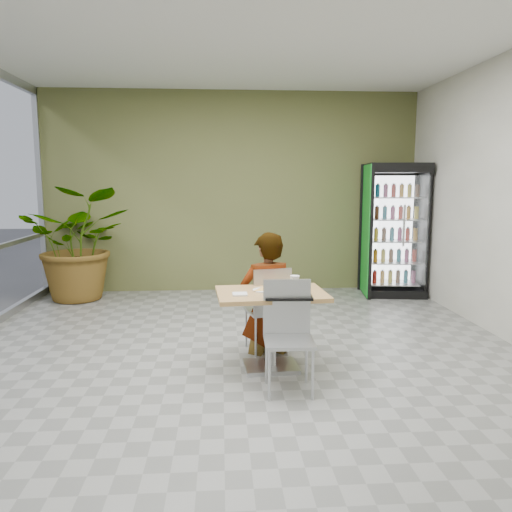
{
  "coord_description": "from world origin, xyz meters",
  "views": [
    {
      "loc": [
        -0.17,
        -4.6,
        1.76
      ],
      "look_at": [
        0.19,
        0.54,
        1.0
      ],
      "focal_mm": 35.0,
      "sensor_mm": 36.0,
      "label": 1
    }
  ],
  "objects_px": {
    "beverage_fridge": "(395,230)",
    "soda_cup": "(295,284)",
    "potted_plant": "(80,243)",
    "seated_woman": "(267,307)",
    "chair_near": "(288,326)",
    "cafeteria_tray": "(288,296)",
    "chair_far": "(269,303)",
    "dining_table": "(271,314)"
  },
  "relations": [
    {
      "from": "beverage_fridge",
      "to": "seated_woman",
      "type": "bearing_deg",
      "value": -123.56
    },
    {
      "from": "dining_table",
      "to": "chair_far",
      "type": "xyz_separation_m",
      "value": [
        0.03,
        0.43,
        -0.01
      ]
    },
    {
      "from": "dining_table",
      "to": "cafeteria_tray",
      "type": "height_order",
      "value": "cafeteria_tray"
    },
    {
      "from": "beverage_fridge",
      "to": "potted_plant",
      "type": "height_order",
      "value": "beverage_fridge"
    },
    {
      "from": "seated_woman",
      "to": "potted_plant",
      "type": "relative_size",
      "value": 0.92
    },
    {
      "from": "potted_plant",
      "to": "seated_woman",
      "type": "bearing_deg",
      "value": -45.01
    },
    {
      "from": "soda_cup",
      "to": "chair_far",
      "type": "bearing_deg",
      "value": 112.25
    },
    {
      "from": "chair_far",
      "to": "beverage_fridge",
      "type": "height_order",
      "value": "beverage_fridge"
    },
    {
      "from": "chair_far",
      "to": "chair_near",
      "type": "relative_size",
      "value": 0.97
    },
    {
      "from": "cafeteria_tray",
      "to": "dining_table",
      "type": "bearing_deg",
      "value": 117.59
    },
    {
      "from": "chair_far",
      "to": "chair_near",
      "type": "xyz_separation_m",
      "value": [
        0.07,
        -0.88,
        0.02
      ]
    },
    {
      "from": "dining_table",
      "to": "chair_far",
      "type": "distance_m",
      "value": 0.43
    },
    {
      "from": "soda_cup",
      "to": "cafeteria_tray",
      "type": "height_order",
      "value": "soda_cup"
    },
    {
      "from": "soda_cup",
      "to": "chair_near",
      "type": "bearing_deg",
      "value": -105.95
    },
    {
      "from": "chair_far",
      "to": "soda_cup",
      "type": "height_order",
      "value": "same"
    },
    {
      "from": "potted_plant",
      "to": "soda_cup",
      "type": "bearing_deg",
      "value": -47.88
    },
    {
      "from": "chair_far",
      "to": "seated_woman",
      "type": "xyz_separation_m",
      "value": [
        -0.02,
        0.04,
        -0.05
      ]
    },
    {
      "from": "beverage_fridge",
      "to": "soda_cup",
      "type": "bearing_deg",
      "value": -115.85
    },
    {
      "from": "dining_table",
      "to": "potted_plant",
      "type": "xyz_separation_m",
      "value": [
        -2.58,
        3.06,
        0.32
      ]
    },
    {
      "from": "seated_woman",
      "to": "beverage_fridge",
      "type": "relative_size",
      "value": 0.76
    },
    {
      "from": "soda_cup",
      "to": "beverage_fridge",
      "type": "xyz_separation_m",
      "value": [
        2.03,
        3.07,
        0.2
      ]
    },
    {
      "from": "soda_cup",
      "to": "cafeteria_tray",
      "type": "relative_size",
      "value": 0.38
    },
    {
      "from": "dining_table",
      "to": "cafeteria_tray",
      "type": "bearing_deg",
      "value": -62.41
    },
    {
      "from": "dining_table",
      "to": "chair_near",
      "type": "distance_m",
      "value": 0.45
    },
    {
      "from": "soda_cup",
      "to": "seated_woman",
      "type": "bearing_deg",
      "value": 112.72
    },
    {
      "from": "seated_woman",
      "to": "potted_plant",
      "type": "bearing_deg",
      "value": -58.57
    },
    {
      "from": "chair_near",
      "to": "dining_table",
      "type": "bearing_deg",
      "value": 104.27
    },
    {
      "from": "potted_plant",
      "to": "cafeteria_tray",
      "type": "bearing_deg",
      "value": -50.69
    },
    {
      "from": "seated_woman",
      "to": "cafeteria_tray",
      "type": "xyz_separation_m",
      "value": [
        0.12,
        -0.72,
        0.28
      ]
    },
    {
      "from": "dining_table",
      "to": "potted_plant",
      "type": "bearing_deg",
      "value": 130.11
    },
    {
      "from": "chair_far",
      "to": "beverage_fridge",
      "type": "bearing_deg",
      "value": -143.93
    },
    {
      "from": "dining_table",
      "to": "potted_plant",
      "type": "height_order",
      "value": "potted_plant"
    },
    {
      "from": "dining_table",
      "to": "chair_near",
      "type": "relative_size",
      "value": 1.13
    },
    {
      "from": "chair_far",
      "to": "beverage_fridge",
      "type": "distance_m",
      "value": 3.46
    },
    {
      "from": "seated_woman",
      "to": "potted_plant",
      "type": "xyz_separation_m",
      "value": [
        -2.58,
        2.58,
        0.37
      ]
    },
    {
      "from": "chair_far",
      "to": "potted_plant",
      "type": "relative_size",
      "value": 0.53
    },
    {
      "from": "cafeteria_tray",
      "to": "chair_far",
      "type": "bearing_deg",
      "value": 98.44
    },
    {
      "from": "dining_table",
      "to": "chair_near",
      "type": "bearing_deg",
      "value": -77.26
    },
    {
      "from": "chair_near",
      "to": "beverage_fridge",
      "type": "xyz_separation_m",
      "value": [
        2.14,
        3.48,
        0.48
      ]
    },
    {
      "from": "dining_table",
      "to": "seated_woman",
      "type": "xyz_separation_m",
      "value": [
        0.0,
        0.48,
        -0.05
      ]
    },
    {
      "from": "chair_near",
      "to": "cafeteria_tray",
      "type": "xyz_separation_m",
      "value": [
        0.03,
        0.2,
        0.22
      ]
    },
    {
      "from": "beverage_fridge",
      "to": "cafeteria_tray",
      "type": "bearing_deg",
      "value": -115.23
    }
  ]
}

